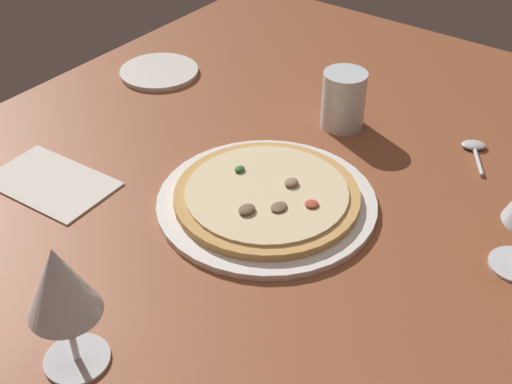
{
  "coord_description": "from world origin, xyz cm",
  "views": [
    {
      "loc": [
        61.36,
        47.71,
        65.7
      ],
      "look_at": [
        -1.66,
        0.72,
        7.0
      ],
      "focal_mm": 48.27,
      "sensor_mm": 36.0,
      "label": 1
    }
  ],
  "objects_px": {
    "water_glass": "(343,102)",
    "paper_menu": "(51,183)",
    "spoon": "(475,149)",
    "side_plate": "(159,72)",
    "pizza_main": "(267,198)",
    "wine_glass_near": "(60,285)"
  },
  "relations": [
    {
      "from": "pizza_main",
      "to": "water_glass",
      "type": "xyz_separation_m",
      "value": [
        -0.26,
        -0.03,
        0.03
      ]
    },
    {
      "from": "paper_menu",
      "to": "wine_glass_near",
      "type": "bearing_deg",
      "value": 51.51
    },
    {
      "from": "pizza_main",
      "to": "wine_glass_near",
      "type": "relative_size",
      "value": 1.92
    },
    {
      "from": "wine_glass_near",
      "to": "water_glass",
      "type": "bearing_deg",
      "value": -177.6
    },
    {
      "from": "pizza_main",
      "to": "paper_menu",
      "type": "bearing_deg",
      "value": -62.53
    },
    {
      "from": "water_glass",
      "to": "paper_menu",
      "type": "height_order",
      "value": "water_glass"
    },
    {
      "from": "side_plate",
      "to": "spoon",
      "type": "xyz_separation_m",
      "value": [
        -0.11,
        0.6,
        0.0
      ]
    },
    {
      "from": "side_plate",
      "to": "spoon",
      "type": "height_order",
      "value": "spoon"
    },
    {
      "from": "wine_glass_near",
      "to": "paper_menu",
      "type": "distance_m",
      "value": 0.38
    },
    {
      "from": "side_plate",
      "to": "paper_menu",
      "type": "bearing_deg",
      "value": 17.85
    },
    {
      "from": "side_plate",
      "to": "water_glass",
      "type": "bearing_deg",
      "value": 97.07
    },
    {
      "from": "spoon",
      "to": "water_glass",
      "type": "bearing_deg",
      "value": -75.14
    },
    {
      "from": "water_glass",
      "to": "spoon",
      "type": "xyz_separation_m",
      "value": [
        -0.06,
        0.22,
        -0.04
      ]
    },
    {
      "from": "pizza_main",
      "to": "spoon",
      "type": "height_order",
      "value": "pizza_main"
    },
    {
      "from": "water_glass",
      "to": "side_plate",
      "type": "relative_size",
      "value": 0.65
    },
    {
      "from": "side_plate",
      "to": "paper_menu",
      "type": "height_order",
      "value": "side_plate"
    },
    {
      "from": "water_glass",
      "to": "paper_menu",
      "type": "distance_m",
      "value": 0.49
    },
    {
      "from": "side_plate",
      "to": "paper_menu",
      "type": "distance_m",
      "value": 0.38
    },
    {
      "from": "water_glass",
      "to": "spoon",
      "type": "distance_m",
      "value": 0.23
    },
    {
      "from": "side_plate",
      "to": "paper_menu",
      "type": "xyz_separation_m",
      "value": [
        0.37,
        0.12,
        -0.0
      ]
    },
    {
      "from": "spoon",
      "to": "side_plate",
      "type": "bearing_deg",
      "value": -80.07
    },
    {
      "from": "water_glass",
      "to": "paper_menu",
      "type": "xyz_separation_m",
      "value": [
        0.41,
        -0.27,
        -0.04
      ]
    }
  ]
}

